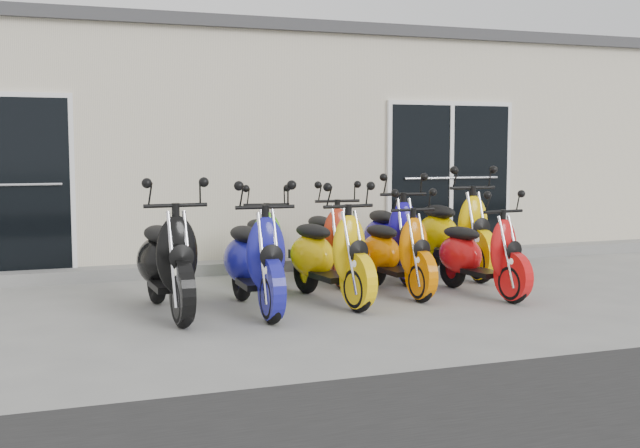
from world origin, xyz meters
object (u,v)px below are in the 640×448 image
Objects in this scene: scooter_front_red at (481,242)px; scooter_back_red at (328,230)px; scooter_back_yellow at (454,220)px; scooter_front_black at (167,246)px; scooter_front_blue at (254,245)px; scooter_back_green at (262,234)px; scooter_front_orange_a at (329,241)px; scooter_back_blue at (392,225)px; scooter_front_orange_b at (396,240)px.

scooter_back_red reaches higher than scooter_front_red.
scooter_front_black is at bearing -162.68° from scooter_back_yellow.
scooter_front_black is 1.03× the size of scooter_front_blue.
scooter_back_green is 0.98× the size of scooter_back_red.
scooter_back_red is 0.88× the size of scooter_back_yellow.
scooter_front_red is 1.93m from scooter_back_red.
scooter_front_blue is 0.89m from scooter_front_orange_a.
scooter_front_black is 3.26m from scooter_back_blue.
scooter_back_blue is 0.86m from scooter_back_yellow.
scooter_front_black is at bearing -151.47° from scooter_back_blue.
scooter_front_orange_a is 1.33m from scooter_back_red.
scooter_back_yellow is (3.87, 1.18, 0.02)m from scooter_front_black.
scooter_back_green is at bearing 138.11° from scooter_front_red.
scooter_back_yellow is (1.69, -0.11, 0.08)m from scooter_back_red.
scooter_front_orange_a is at bearing 166.28° from scooter_front_red.
scooter_back_yellow is at bearing 24.39° from scooter_front_blue.
scooter_back_green is 2.54m from scooter_back_yellow.
scooter_back_green is at bearing -176.48° from scooter_back_blue.
scooter_back_blue is at bearing 176.66° from scooter_back_yellow.
scooter_back_green is 0.86× the size of scooter_back_yellow.
scooter_back_red is 0.84m from scooter_back_blue.
scooter_front_orange_b is at bearing 3.18° from scooter_front_black.
scooter_back_yellow reaches higher than scooter_front_orange_b.
scooter_front_orange_b is at bearing -106.28° from scooter_back_blue.
scooter_front_orange_a is 1.08× the size of scooter_front_orange_b.
scooter_front_black is at bearing -127.90° from scooter_back_green.
scooter_front_orange_a is at bearing -0.66° from scooter_front_black.
scooter_front_orange_b is (0.88, 0.20, -0.05)m from scooter_front_orange_a.
scooter_front_blue is 3.30m from scooter_back_yellow.
scooter_front_red is at bearing -27.12° from scooter_back_green.
scooter_back_blue is at bearing 35.04° from scooter_front_orange_a.
scooter_back_yellow reaches higher than scooter_back_green.
scooter_back_red is at bearing 124.26° from scooter_front_red.
scooter_back_green is at bearing 136.76° from scooter_front_orange_b.
scooter_back_yellow is (2.53, -0.13, 0.10)m from scooter_back_green.
scooter_front_orange_b is (2.61, 0.25, -0.08)m from scooter_front_black.
scooter_back_blue reaches higher than scooter_back_red.
scooter_front_orange_a is 0.92× the size of scooter_back_yellow.
scooter_front_blue is 1.09× the size of scooter_back_green.
scooter_back_yellow reaches higher than scooter_front_orange_a.
scooter_back_red is at bearing 176.53° from scooter_back_yellow.
scooter_front_red is 1.40m from scooter_back_yellow.
scooter_front_red is at bearing -14.29° from scooter_front_orange_a.
scooter_front_black is 1.15× the size of scooter_front_red.
scooter_front_orange_a is at bearing -65.45° from scooter_back_green.
scooter_front_red is 2.57m from scooter_back_green.
scooter_front_blue is at bearing -128.61° from scooter_back_red.
scooter_front_blue is 1.80m from scooter_front_orange_b.
scooter_back_green is at bearing 99.21° from scooter_front_orange_a.
scooter_front_orange_b is at bearing -32.47° from scooter_back_green.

